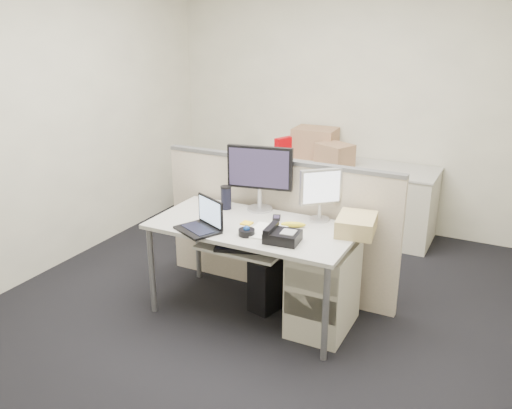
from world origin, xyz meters
The scene contains 26 objects.
floor centered at (0.00, 0.00, -0.01)m, with size 4.00×4.50×0.01m, color black.
wall_back centered at (0.00, 2.25, 1.35)m, with size 4.00×0.02×2.70m, color beige.
wall_left centered at (-2.00, 0.00, 1.35)m, with size 0.02×4.50×2.70m, color beige.
desk centered at (0.00, 0.00, 0.66)m, with size 1.50×0.75×0.73m.
keyboard_tray centered at (0.00, -0.18, 0.62)m, with size 0.62×0.32×0.02m, color #B5B3A9.
drawer_pedestal centered at (0.55, 0.05, 0.33)m, with size 0.40×0.55×0.65m, color #B4AF97.
cubicle_partition centered at (0.00, 0.45, 0.55)m, with size 2.00×0.06×1.10m, color #B0A18D.
back_counter centered at (0.00, 1.93, 0.36)m, with size 2.00×0.60×0.72m, color #B4AF97.
monitor_main centered at (-0.10, 0.32, 0.99)m, with size 0.52×0.20×0.52m, color black.
monitor_small centered at (0.40, 0.32, 0.93)m, with size 0.32×0.16×0.39m, color #B7B7BC.
laptop centered at (-0.30, -0.28, 0.84)m, with size 0.31×0.23×0.23m, color black.
trackball centered at (0.05, -0.19, 0.75)m, with size 0.12×0.12×0.04m, color black.
desk_phone centered at (0.32, -0.18, 0.77)m, with size 0.23×0.19×0.07m, color black.
paper_stack centered at (0.15, -0.08, 0.74)m, with size 0.23×0.29×0.01m, color white.
sticky_pad centered at (-0.05, 0.00, 0.74)m, with size 0.08×0.08×0.01m, color yellow.
travel_mug centered at (-0.35, 0.22, 0.82)m, with size 0.08×0.08×0.18m, color black.
banana centered at (0.28, 0.10, 0.75)m, with size 0.18×0.05×0.04m, color yellow.
cellphone centered at (0.10, 0.20, 0.74)m, with size 0.06×0.11×0.01m, color black.
manila_folders centered at (0.72, 0.20, 0.79)m, with size 0.26×0.33×0.12m, color tan.
keyboard centered at (0.05, -0.22, 0.64)m, with size 0.42×0.15×0.02m, color black.
pc_tower_desk centered at (0.10, 0.20, 0.21)m, with size 0.18×0.46×0.43m, color black.
pc_tower_spare_dark centered at (-1.05, 2.03, 0.21)m, with size 0.18×0.45×0.42m, color black.
pc_tower_spare_silver centered at (-1.55, 1.70, 0.23)m, with size 0.20×0.49×0.46m, color #B7B7BC.
cardboard_box_left centered at (-0.30, 2.05, 0.89)m, with size 0.44×0.33×0.33m, color #A47651.
cardboard_box_right centered at (0.00, 1.81, 0.84)m, with size 0.34×0.26×0.24m, color #A47651.
red_binder centered at (-0.55, 1.83, 0.85)m, with size 0.06×0.27×0.25m, color #BD0008.
Camera 1 is at (1.69, -3.29, 2.20)m, focal length 38.00 mm.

